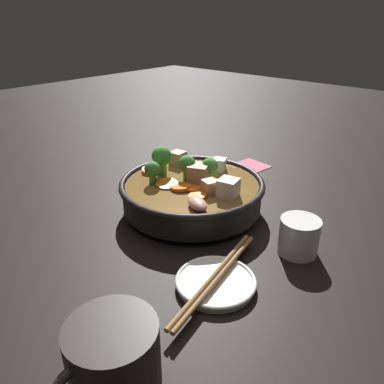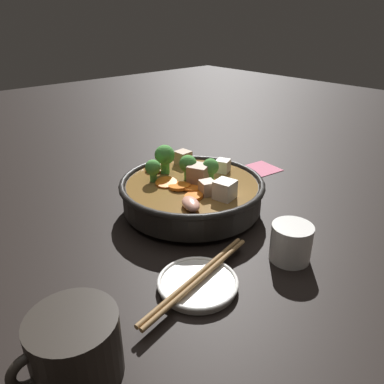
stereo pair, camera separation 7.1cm
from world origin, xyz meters
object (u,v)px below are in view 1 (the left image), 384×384
object	(u,v)px
stirfry_bowl	(192,190)
tea_cup	(299,236)
side_saucer	(216,282)
dark_mug	(113,357)
chopsticks_pair	(216,277)

from	to	relation	value
stirfry_bowl	tea_cup	bearing A→B (deg)	91.59
side_saucer	tea_cup	bearing A→B (deg)	163.29
stirfry_bowl	dark_mug	world-z (taller)	stirfry_bowl
side_saucer	chopsticks_pair	distance (m)	0.01
tea_cup	chopsticks_pair	xyz separation A→B (m)	(0.15, -0.05, -0.01)
side_saucer	tea_cup	world-z (taller)	tea_cup
tea_cup	dark_mug	world-z (taller)	dark_mug
dark_mug	stirfry_bowl	bearing A→B (deg)	-150.18
stirfry_bowl	side_saucer	distance (m)	0.23
dark_mug	chopsticks_pair	distance (m)	0.19
side_saucer	chopsticks_pair	world-z (taller)	chopsticks_pair
stirfry_bowl	chopsticks_pair	bearing A→B (deg)	50.11
side_saucer	dark_mug	world-z (taller)	dark_mug
side_saucer	dark_mug	xyz separation A→B (m)	(0.19, 0.02, 0.03)
dark_mug	chopsticks_pair	world-z (taller)	dark_mug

